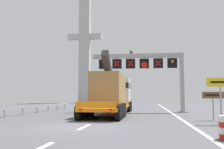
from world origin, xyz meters
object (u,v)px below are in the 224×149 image
Objects in this scene: exit_sign_yellow at (221,88)px; overhead_lane_gantry at (147,65)px; tourist_info_sign_brown at (213,99)px; bridge_pylon_distant at (85,48)px; heavy_haul_truck_orange at (113,93)px.

overhead_lane_gantry is at bearing 110.19° from exit_sign_yellow.
bridge_pylon_distant is (-20.67, 48.23, 12.92)m from tourist_info_sign_brown.
exit_sign_yellow is 1.41× the size of tourist_info_sign_brown.
bridge_pylon_distant is (-20.49, 50.89, 12.30)m from exit_sign_yellow.
tourist_info_sign_brown is (7.77, -5.72, -0.51)m from heavy_haul_truck_orange.
overhead_lane_gantry reaches higher than tourist_info_sign_brown.
bridge_pylon_distant reaches higher than overhead_lane_gantry.
exit_sign_yellow is at bearing -68.07° from bridge_pylon_distant.
overhead_lane_gantry is 0.35× the size of bridge_pylon_distant.
exit_sign_yellow is 2.74m from tourist_info_sign_brown.
heavy_haul_truck_orange reaches higher than tourist_info_sign_brown.
bridge_pylon_distant reaches higher than tourist_info_sign_brown.
bridge_pylon_distant is at bearing 106.88° from heavy_haul_truck_orange.
heavy_haul_truck_orange is 46.13m from bridge_pylon_distant.
heavy_haul_truck_orange is at bearing -73.12° from bridge_pylon_distant.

